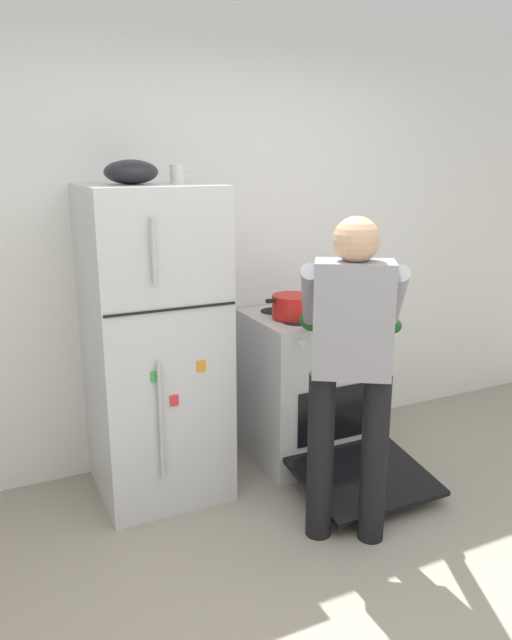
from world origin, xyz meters
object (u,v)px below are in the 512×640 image
at_px(stove_range, 311,386).
at_px(red_pot, 293,306).
at_px(pepper_mill, 336,288).
at_px(mixing_bowl, 131,172).
at_px(refrigerator, 154,345).
at_px(person_cook, 351,352).
at_px(coffee_mug, 178,174).

distance_m(stove_range, red_pot, 0.57).
xyz_separation_m(pepper_mill, mixing_bowl, (-1.38, -0.20, 0.76)).
xyz_separation_m(refrigerator, red_pot, (0.84, -0.05, 0.14)).
bearing_deg(red_pot, person_cook, -98.73).
relative_size(red_pot, pepper_mill, 2.05).
xyz_separation_m(refrigerator, coffee_mug, (0.18, 0.05, 0.91)).
bearing_deg(stove_range, person_cook, -108.91).
height_order(refrigerator, coffee_mug, coffee_mug).
xyz_separation_m(red_pot, coffee_mug, (-0.65, 0.10, 0.77)).
relative_size(red_pot, coffee_mug, 3.11).
distance_m(person_cook, pepper_mill, 1.19).
distance_m(person_cook, coffee_mug, 1.31).
xyz_separation_m(red_pot, mixing_bowl, (-0.92, 0.05, 0.78)).
height_order(red_pot, mixing_bowl, mixing_bowl).
relative_size(refrigerator, stove_range, 1.40).
bearing_deg(person_cook, red_pot, 81.27).
relative_size(person_cook, mixing_bowl, 5.90).
bearing_deg(pepper_mill, red_pot, -151.48).
distance_m(stove_range, coffee_mug, 1.54).
distance_m(stove_range, mixing_bowl, 1.71).
distance_m(red_pot, coffee_mug, 1.01).
distance_m(person_cook, mixing_bowl, 1.42).
bearing_deg(refrigerator, red_pot, -3.40).
xyz_separation_m(red_pot, pepper_mill, (0.46, 0.25, 0.02)).
relative_size(person_cook, red_pot, 4.59).
bearing_deg(mixing_bowl, coffee_mug, 10.78).
height_order(person_cook, red_pot, person_cook).
bearing_deg(coffee_mug, red_pot, -8.71).
bearing_deg(mixing_bowl, red_pot, -3.13).
bearing_deg(person_cook, pepper_mill, 60.77).
height_order(stove_range, mixing_bowl, mixing_bowl).
distance_m(red_pot, pepper_mill, 0.52).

